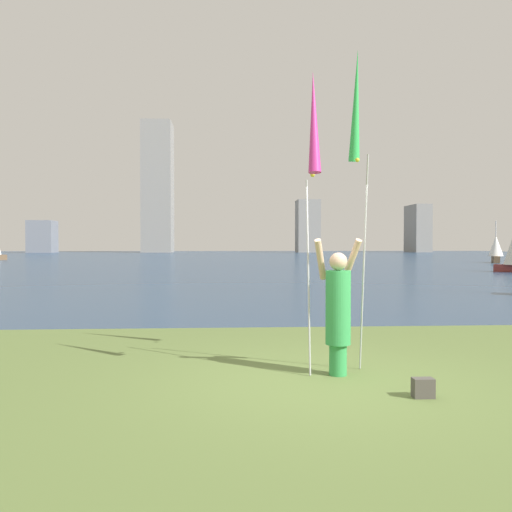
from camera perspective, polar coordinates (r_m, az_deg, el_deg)
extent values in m
cube|color=navy|center=(69.04, -2.47, -0.19)|extent=(120.00, 115.55, 0.12)
cube|color=#2D381C|center=(11.44, 2.81, -7.52)|extent=(120.00, 0.70, 0.02)
cylinder|color=green|center=(7.40, 8.51, -10.61)|extent=(0.23, 0.23, 0.41)
cylinder|color=green|center=(7.29, 8.53, -5.31)|extent=(0.33, 0.33, 0.97)
sphere|color=#D1A889|center=(7.25, 8.55, -0.57)|extent=(0.23, 0.23, 0.23)
cylinder|color=#D1A889|center=(7.34, 6.72, -0.36)|extent=(0.24, 0.38, 0.56)
cylinder|color=#D1A889|center=(7.43, 9.92, -0.35)|extent=(0.24, 0.38, 0.56)
cylinder|color=#B2B2B7|center=(7.32, 5.47, -2.07)|extent=(0.02, 0.35, 2.58)
cone|color=#D83399|center=(7.07, 6.03, 13.75)|extent=(0.16, 0.32, 1.32)
sphere|color=yellow|center=(7.04, 5.91, 8.41)|extent=(0.06, 0.06, 0.06)
cylinder|color=#B2B2B7|center=(7.46, 11.14, -0.87)|extent=(0.02, 0.40, 2.88)
cone|color=green|center=(8.15, 10.34, 15.06)|extent=(0.16, 0.36, 1.55)
sphere|color=yellow|center=(7.91, 10.49, 9.79)|extent=(0.06, 0.06, 0.06)
cube|color=#4C4742|center=(6.60, 16.97, -12.97)|extent=(0.24, 0.14, 0.22)
cube|color=brown|center=(53.93, 23.64, -0.32)|extent=(1.44, 2.57, 0.61)
cylinder|color=silver|center=(53.91, 23.66, 1.69)|extent=(0.08, 0.08, 3.18)
cone|color=white|center=(53.72, 23.67, 0.96)|extent=(1.67, 1.67, 1.81)
cube|color=gray|center=(112.25, -21.33, 1.89)|extent=(4.69, 4.69, 6.10)
cube|color=gray|center=(110.22, -10.17, 6.98)|extent=(5.71, 7.75, 25.36)
cube|color=gray|center=(108.52, 5.40, 3.09)|extent=(4.37, 5.10, 10.27)
cube|color=gray|center=(114.92, 16.46, 2.74)|extent=(3.25, 7.42, 9.46)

